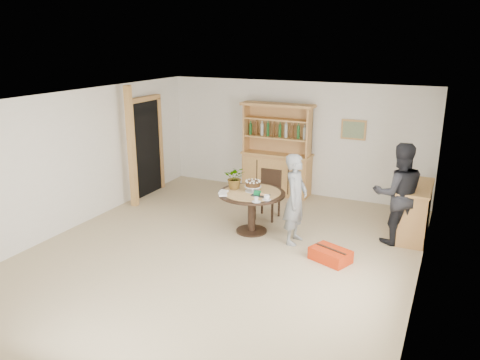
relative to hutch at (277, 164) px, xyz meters
name	(u,v)px	position (x,y,z in m)	size (l,w,h in m)	color
ground	(223,251)	(0.30, -3.24, -0.69)	(7.00, 7.00, 0.00)	tan
room_shell	(222,149)	(0.30, -3.23, 1.05)	(6.04, 7.04, 2.52)	white
doorway	(146,146)	(-2.63, -1.24, 0.42)	(0.13, 1.10, 2.18)	black
pine_post	(131,148)	(-2.40, -2.04, 0.56)	(0.12, 0.12, 2.50)	tan
hutch	(277,164)	(0.00, 0.00, 0.00)	(1.62, 0.54, 2.04)	#B8814E
sideboard	(413,211)	(3.04, -1.24, -0.22)	(0.54, 1.26, 0.94)	#B8814E
dining_table	(252,200)	(0.39, -2.28, -0.08)	(1.20, 1.20, 0.76)	black
dining_chair	(269,191)	(0.39, -1.45, -0.15)	(0.42, 0.42, 0.95)	black
birthday_cake	(253,185)	(0.39, -2.23, 0.19)	(0.30, 0.30, 0.20)	white
flower_vase	(235,178)	(0.04, -2.23, 0.28)	(0.38, 0.33, 0.42)	#3F7233
gift_tray	(260,194)	(0.60, -2.40, 0.10)	(0.30, 0.20, 0.08)	black
coffee_cup_a	(267,198)	(0.79, -2.56, 0.11)	(0.15, 0.15, 0.09)	silver
coffee_cup_b	(256,200)	(0.67, -2.73, 0.11)	(0.15, 0.15, 0.08)	silver
napkins	(223,193)	(-0.02, -2.59, 0.09)	(0.24, 0.33, 0.03)	white
teen_boy	(296,199)	(1.24, -2.38, 0.09)	(0.57, 0.37, 1.56)	slate
adult_person	(398,194)	(2.80, -1.65, 0.19)	(0.85, 0.66, 1.76)	black
red_suitcase	(330,255)	(1.99, -2.82, -0.59)	(0.71, 0.60, 0.21)	red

